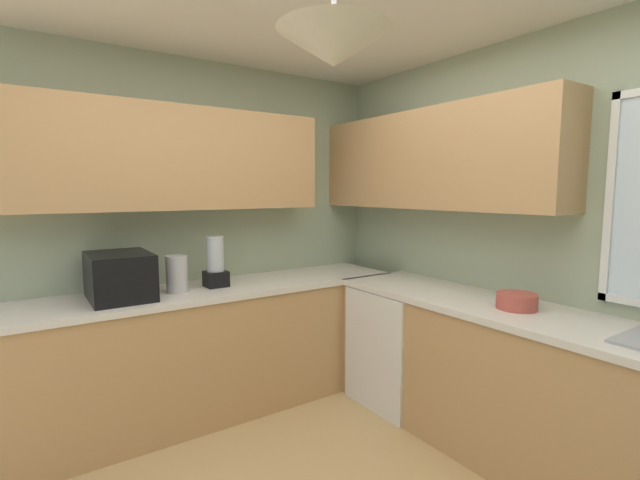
{
  "coord_description": "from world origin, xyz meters",
  "views": [
    {
      "loc": [
        1.42,
        -1.02,
        1.59
      ],
      "look_at": [
        -0.77,
        0.46,
        1.29
      ],
      "focal_mm": 24.88,
      "sensor_mm": 36.0,
      "label": 1
    }
  ],
  "objects": [
    {
      "name": "bowl",
      "position": [
        -0.01,
        1.32,
        0.95
      ],
      "size": [
        0.23,
        0.23,
        0.09
      ],
      "primitive_type": "cylinder",
      "color": "#B74C42",
      "rests_on": "counter_run_back"
    },
    {
      "name": "blender_appliance",
      "position": [
        -1.56,
        0.1,
        1.07
      ],
      "size": [
        0.15,
        0.15,
        0.36
      ],
      "color": "black",
      "rests_on": "counter_run_left"
    },
    {
      "name": "counter_run_back",
      "position": [
        0.21,
        1.32,
        0.45
      ],
      "size": [
        2.95,
        0.65,
        0.9
      ],
      "color": "tan",
      "rests_on": "ground_plane"
    },
    {
      "name": "microwave",
      "position": [
        -1.56,
        -0.53,
        1.05
      ],
      "size": [
        0.48,
        0.36,
        0.29
      ],
      "primitive_type": "cube",
      "color": "black",
      "rests_on": "counter_run_left"
    },
    {
      "name": "counter_run_left",
      "position": [
        -1.56,
        0.0,
        0.45
      ],
      "size": [
        0.65,
        2.99,
        0.9
      ],
      "color": "tan",
      "rests_on": "ground_plane"
    },
    {
      "name": "kettle",
      "position": [
        -1.54,
        -0.18,
        1.03
      ],
      "size": [
        0.14,
        0.14,
        0.25
      ],
      "primitive_type": "cylinder",
      "color": "#B7B7BC",
      "rests_on": "counter_run_left"
    },
    {
      "name": "dishwasher",
      "position": [
        -0.9,
        1.29,
        0.43
      ],
      "size": [
        0.6,
        0.6,
        0.86
      ],
      "primitive_type": "cube",
      "color": "white",
      "rests_on": "ground_plane"
    },
    {
      "name": "room_shell",
      "position": [
        -0.36,
        0.47,
        1.73
      ],
      "size": [
        3.86,
        3.38,
        2.6
      ],
      "color": "#9EAD8E",
      "rests_on": "ground_plane"
    }
  ]
}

